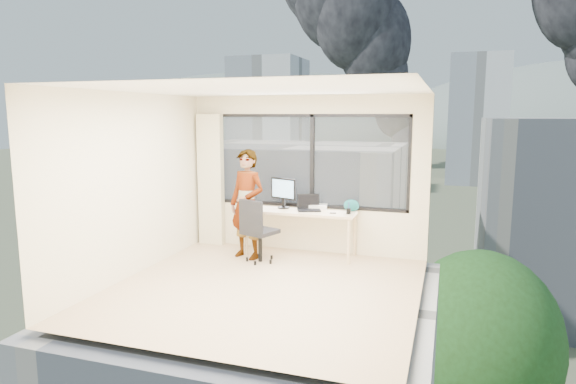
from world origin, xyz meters
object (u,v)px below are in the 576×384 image
at_px(monitor, 284,193).
at_px(game_console, 318,206).
at_px(desk, 301,233).
at_px(person, 247,204).
at_px(handbag, 351,205).
at_px(chair, 260,230).
at_px(laptop, 309,204).

bearing_deg(monitor, game_console, 36.48).
bearing_deg(desk, person, -152.73).
relative_size(desk, handbag, 7.19).
bearing_deg(monitor, person, -110.60).
height_order(chair, game_console, chair).
height_order(desk, chair, chair).
distance_m(person, monitor, 0.68).
height_order(person, monitor, person).
bearing_deg(desk, chair, -132.43).
height_order(game_console, handbag, handbag).
bearing_deg(monitor, laptop, 11.36).
bearing_deg(handbag, chair, -132.27).
distance_m(game_console, handbag, 0.57).
xyz_separation_m(laptop, handbag, (0.66, 0.17, -0.02)).
bearing_deg(person, game_console, 49.57).
bearing_deg(handbag, person, -141.24).
height_order(laptop, handbag, laptop).
xyz_separation_m(chair, game_console, (0.73, 0.79, 0.27)).
xyz_separation_m(person, laptop, (0.91, 0.41, -0.01)).
height_order(desk, monitor, monitor).
bearing_deg(monitor, handbag, 25.88).
relative_size(monitor, game_console, 1.75).
relative_size(laptop, handbag, 1.54).
height_order(person, handbag, person).
bearing_deg(game_console, monitor, -174.03).
distance_m(person, handbag, 1.68).
relative_size(game_console, handbag, 1.16).
distance_m(desk, monitor, 0.72).
height_order(person, laptop, person).
relative_size(person, game_console, 6.01).
distance_m(chair, person, 0.48).
distance_m(desk, game_console, 0.53).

